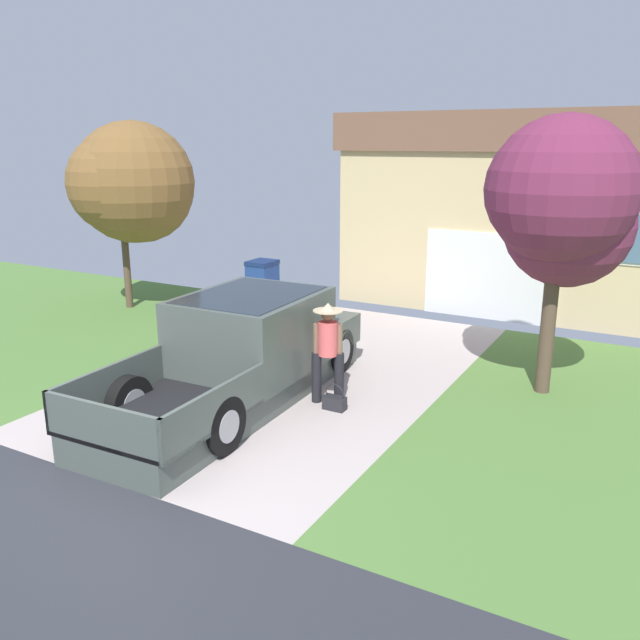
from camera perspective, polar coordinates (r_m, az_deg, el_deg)
pickup_truck at (r=10.45m, az=-6.37°, el=-2.70°), size 2.16×5.56×1.66m
person_with_hat at (r=10.05m, az=0.70°, el=-2.44°), size 0.48×0.47×1.62m
handbag at (r=10.03m, az=1.29°, el=-7.21°), size 0.35×0.18×0.42m
house_with_garage at (r=17.66m, az=17.79°, el=9.42°), size 8.46×5.41×4.67m
front_yard_tree at (r=10.84m, az=20.42°, el=9.86°), size 2.40×2.60×4.41m
neighbor_tree at (r=16.33m, az=-16.23°, el=11.36°), size 2.86×2.99×4.48m
wheeled_trash_bin at (r=16.23m, az=-5.09°, el=3.39°), size 0.60×0.72×1.15m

